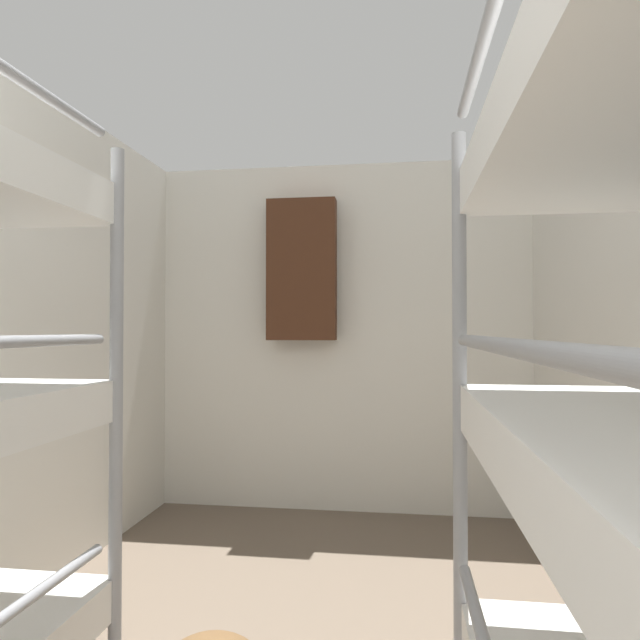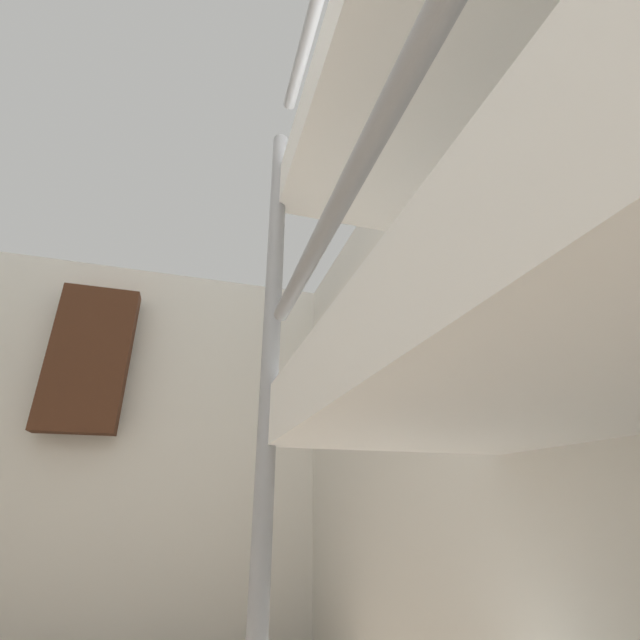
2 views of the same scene
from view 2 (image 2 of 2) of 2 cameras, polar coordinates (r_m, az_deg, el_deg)
wall_right at (r=1.21m, az=28.79°, el=-2.00°), size 0.06×4.33×2.26m
wall_back at (r=2.97m, az=-24.83°, el=-13.76°), size 2.53×0.06×2.26m
hanging_coat at (r=2.95m, az=-28.36°, el=-4.41°), size 0.44×0.12×0.90m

